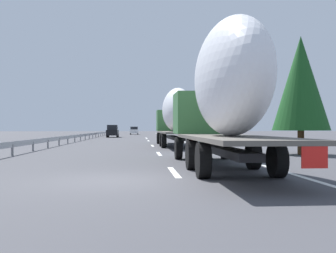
# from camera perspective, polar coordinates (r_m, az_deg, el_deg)

# --- Properties ---
(ground_plane) EXTENTS (260.00, 260.00, 0.00)m
(ground_plane) POSITION_cam_1_polar(r_m,az_deg,el_deg) (50.96, -5.06, -1.87)
(ground_plane) COLOR #424247
(lane_stripe_0) EXTENTS (3.20, 0.20, 0.01)m
(lane_stripe_0) POSITION_cam_1_polar(r_m,az_deg,el_deg) (13.07, 0.86, -6.62)
(lane_stripe_0) COLOR white
(lane_stripe_0) RESTS_ON ground_plane
(lane_stripe_1) EXTENTS (3.20, 0.20, 0.01)m
(lane_stripe_1) POSITION_cam_1_polar(r_m,az_deg,el_deg) (22.29, -1.32, -3.97)
(lane_stripe_1) COLOR white
(lane_stripe_1) RESTS_ON ground_plane
(lane_stripe_2) EXTENTS (3.20, 0.20, 0.01)m
(lane_stripe_2) POSITION_cam_1_polar(r_m,az_deg,el_deg) (32.44, -2.27, -2.80)
(lane_stripe_2) COLOR white
(lane_stripe_2) RESTS_ON ground_plane
(lane_stripe_3) EXTENTS (3.20, 0.20, 0.01)m
(lane_stripe_3) POSITION_cam_1_polar(r_m,az_deg,el_deg) (44.94, -2.86, -2.08)
(lane_stripe_3) COLOR white
(lane_stripe_3) RESTS_ON ground_plane
(lane_stripe_4) EXTENTS (3.20, 0.20, 0.01)m
(lane_stripe_4) POSITION_cam_1_polar(r_m,az_deg,el_deg) (54.04, -3.11, -1.77)
(lane_stripe_4) COLOR white
(lane_stripe_4) RESTS_ON ground_plane
(lane_stripe_5) EXTENTS (3.20, 0.20, 0.01)m
(lane_stripe_5) POSITION_cam_1_polar(r_m,az_deg,el_deg) (58.92, -3.21, -1.64)
(lane_stripe_5) COLOR white
(lane_stripe_5) RESTS_ON ground_plane
(edge_line_right) EXTENTS (110.00, 0.20, 0.01)m
(edge_line_right) POSITION_cam_1_polar(r_m,az_deg,el_deg) (56.17, 0.62, -1.71)
(edge_line_right) COLOR white
(edge_line_right) RESTS_ON ground_plane
(truck_lead) EXTENTS (14.31, 2.55, 4.51)m
(truck_lead) POSITION_cam_1_polar(r_m,az_deg,el_deg) (31.28, 1.11, 1.80)
(truck_lead) COLOR #387038
(truck_lead) RESTS_ON ground_plane
(truck_trailing) EXTENTS (12.78, 2.55, 4.96)m
(truck_trailing) POSITION_cam_1_polar(r_m,az_deg,el_deg) (13.95, 8.03, 4.85)
(truck_trailing) COLOR #387038
(truck_trailing) RESTS_ON ground_plane
(car_black_suv) EXTENTS (4.55, 1.77, 1.95)m
(car_black_suv) POSITION_cam_1_polar(r_m,az_deg,el_deg) (62.43, -8.05, -0.67)
(car_black_suv) COLOR black
(car_black_suv) RESTS_ON ground_plane
(car_white_van) EXTENTS (4.05, 1.85, 1.77)m
(car_white_van) POSITION_cam_1_polar(r_m,az_deg,el_deg) (88.61, -4.94, -0.59)
(car_white_van) COLOR white
(car_white_van) RESTS_ON ground_plane
(road_sign) EXTENTS (0.10, 0.90, 3.29)m
(road_sign) POSITION_cam_1_polar(r_m,az_deg,el_deg) (56.99, 1.76, 0.59)
(road_sign) COLOR gray
(road_sign) RESTS_ON ground_plane
(tree_0) EXTENTS (3.11, 3.11, 6.53)m
(tree_0) POSITION_cam_1_polar(r_m,az_deg,el_deg) (22.86, 18.72, 5.97)
(tree_0) COLOR #472D19
(tree_0) RESTS_ON ground_plane
(tree_1) EXTENTS (3.96, 3.96, 6.06)m
(tree_1) POSITION_cam_1_polar(r_m,az_deg,el_deg) (96.33, 1.19, 1.18)
(tree_1) COLOR #472D19
(tree_1) RESTS_ON ground_plane
(tree_2) EXTENTS (2.47, 2.47, 6.01)m
(tree_2) POSITION_cam_1_polar(r_m,az_deg,el_deg) (90.74, 3.31, 1.18)
(tree_2) COLOR #472D19
(tree_2) RESTS_ON ground_plane
(tree_3) EXTENTS (2.48, 2.48, 7.42)m
(tree_3) POSITION_cam_1_polar(r_m,az_deg,el_deg) (48.32, 9.39, 3.35)
(tree_3) COLOR #472D19
(tree_3) RESTS_ON ground_plane
(tree_4) EXTENTS (3.26, 3.26, 6.01)m
(tree_4) POSITION_cam_1_polar(r_m,az_deg,el_deg) (84.56, 2.97, 1.24)
(tree_4) COLOR #472D19
(tree_4) RESTS_ON ground_plane
(guardrail_median) EXTENTS (94.00, 0.10, 0.76)m
(guardrail_median) POSITION_cam_1_polar(r_m,az_deg,el_deg) (54.35, -11.36, -1.15)
(guardrail_median) COLOR #9EA0A5
(guardrail_median) RESTS_ON ground_plane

